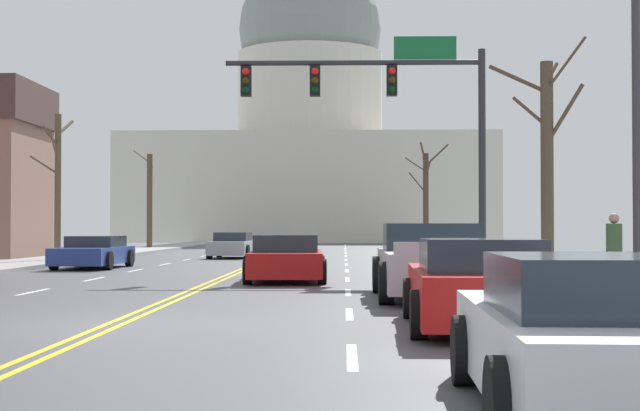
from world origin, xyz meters
name	(u,v)px	position (x,y,z in m)	size (l,w,h in m)	color
ground	(112,324)	(0.00, 0.00, 0.02)	(20.00, 180.00, 0.20)	#47474D
signal_gantry	(390,101)	(4.83, 15.00, 5.27)	(7.91, 0.41, 7.11)	#28282D
street_lamp_right	(621,25)	(7.95, 1.73, 4.76)	(2.01, 0.24, 7.85)	#333338
capitol_building	(310,138)	(0.00, 81.24, 10.28)	(34.94, 21.19, 30.74)	beige
sedan_near_00	(286,259)	(1.87, 11.45, 0.58)	(2.24, 4.75, 1.23)	#B71414
pickup_truck_near_01	(433,264)	(5.23, 5.59, 0.69)	(2.38, 5.41, 1.52)	#ADB2B7
sedan_near_02	(477,286)	(5.30, -0.36, 0.61)	(2.10, 4.59, 1.28)	#B71414
sedan_near_03	(600,340)	(5.36, -6.63, 0.59)	(2.12, 4.48, 1.24)	silver
sedan_oncoming_00	(94,253)	(-5.34, 19.23, 0.54)	(2.12, 4.71, 1.12)	navy
sedan_oncoming_01	(233,246)	(-1.75, 30.14, 0.57)	(2.05, 4.29, 1.19)	#9EA3A8
bare_tree_00	(426,196)	(8.37, 43.91, 3.28)	(2.62, 1.76, 6.40)	#423328
bare_tree_01	(58,180)	(-8.06, 23.91, 3.30)	(1.64, 2.55, 5.82)	brown
bare_tree_02	(547,161)	(8.67, 10.84, 3.15)	(2.32, 2.19, 5.99)	#4C3D2D
bare_tree_03	(150,199)	(-8.97, 46.43, 3.20)	(1.60, 1.84, 6.24)	#4C3D2D
pedestrian_01	(614,247)	(9.20, 6.61, 1.02)	(0.35, 0.34, 1.60)	black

